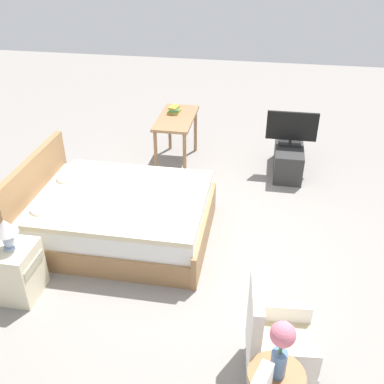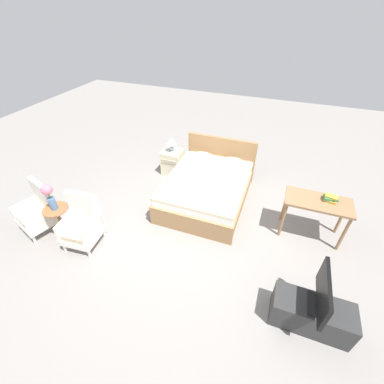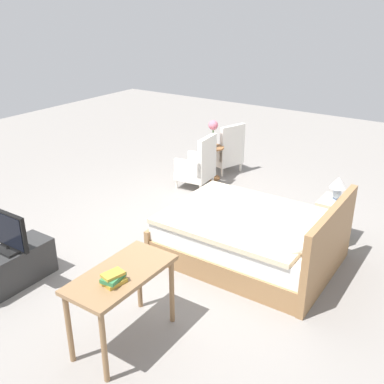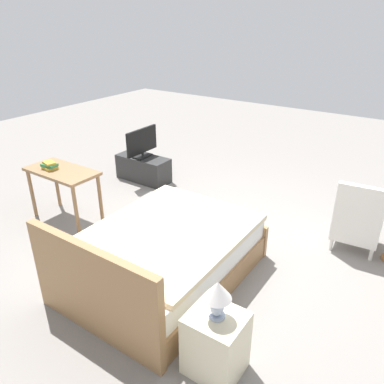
% 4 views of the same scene
% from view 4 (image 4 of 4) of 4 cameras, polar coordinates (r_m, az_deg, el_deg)
% --- Properties ---
extents(ground_plane, '(16.00, 16.00, 0.00)m').
position_cam_4_polar(ground_plane, '(4.90, 2.83, -7.57)').
color(ground_plane, gray).
extents(bed, '(1.54, 2.06, 0.96)m').
position_cam_4_polar(bed, '(4.11, -4.71, -9.86)').
color(bed, '#997047').
rests_on(bed, ground_plane).
extents(armchair_by_window_right, '(0.59, 0.59, 0.92)m').
position_cam_4_polar(armchair_by_window_right, '(5.00, 23.86, -4.19)').
color(armchair_by_window_right, white).
rests_on(armchair_by_window_right, ground_plane).
extents(nightstand, '(0.44, 0.41, 0.57)m').
position_cam_4_polar(nightstand, '(3.23, 3.63, -22.02)').
color(nightstand, beige).
rests_on(nightstand, ground_plane).
extents(table_lamp, '(0.22, 0.22, 0.33)m').
position_cam_4_polar(table_lamp, '(2.89, 3.90, -15.32)').
color(table_lamp, '#9EADC6').
rests_on(table_lamp, nightstand).
extents(tv_stand, '(0.96, 0.40, 0.43)m').
position_cam_4_polar(tv_stand, '(6.64, -7.41, 3.58)').
color(tv_stand, '#2D2D2D').
rests_on(tv_stand, ground_plane).
extents(tv_flatscreen, '(0.20, 0.72, 0.50)m').
position_cam_4_polar(tv_flatscreen, '(6.48, -7.66, 7.46)').
color(tv_flatscreen, black).
rests_on(tv_flatscreen, tv_stand).
extents(vanity_desk, '(1.04, 0.52, 0.76)m').
position_cam_4_polar(vanity_desk, '(5.43, -19.11, 2.09)').
color(vanity_desk, '#8E6B47').
rests_on(vanity_desk, ground_plane).
extents(book_stack, '(0.22, 0.18, 0.10)m').
position_cam_4_polar(book_stack, '(5.46, -20.89, 3.79)').
color(book_stack, '#B79333').
rests_on(book_stack, vanity_desk).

